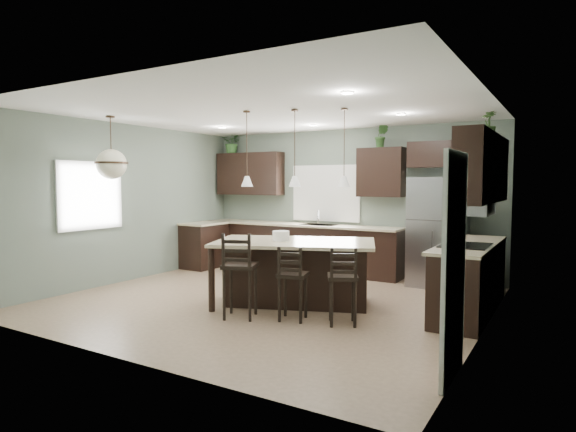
# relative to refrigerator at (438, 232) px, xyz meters

# --- Properties ---
(ground) EXTENTS (6.00, 6.00, 0.00)m
(ground) POSITION_rel_refrigerator_xyz_m (-1.91, -2.33, -0.93)
(ground) COLOR #9E8466
(ground) RESTS_ON ground
(pantry_door) EXTENTS (0.04, 0.82, 2.04)m
(pantry_door) POSITION_rel_refrigerator_xyz_m (1.06, -3.88, 0.09)
(pantry_door) COLOR white
(pantry_door) RESTS_ON ground
(window_back) EXTENTS (1.35, 0.02, 1.00)m
(window_back) POSITION_rel_refrigerator_xyz_m (-2.31, 0.41, 0.62)
(window_back) COLOR white
(window_back) RESTS_ON room_shell
(window_left) EXTENTS (0.02, 1.10, 1.00)m
(window_left) POSITION_rel_refrigerator_xyz_m (-4.90, -3.13, 0.62)
(window_left) COLOR white
(window_left) RESTS_ON room_shell
(left_return_cabs) EXTENTS (0.60, 0.90, 0.90)m
(left_return_cabs) POSITION_rel_refrigerator_xyz_m (-4.61, -0.63, -0.48)
(left_return_cabs) COLOR black
(left_return_cabs) RESTS_ON ground
(left_return_countertop) EXTENTS (0.66, 0.96, 0.04)m
(left_return_countertop) POSITION_rel_refrigerator_xyz_m (-4.59, -0.63, -0.01)
(left_return_countertop) COLOR beige
(left_return_countertop) RESTS_ON left_return_cabs
(back_lower_cabs) EXTENTS (4.20, 0.60, 0.90)m
(back_lower_cabs) POSITION_rel_refrigerator_xyz_m (-2.76, 0.12, -0.48)
(back_lower_cabs) COLOR black
(back_lower_cabs) RESTS_ON ground
(back_countertop) EXTENTS (4.20, 0.66, 0.04)m
(back_countertop) POSITION_rel_refrigerator_xyz_m (-2.76, 0.10, -0.01)
(back_countertop) COLOR beige
(back_countertop) RESTS_ON back_lower_cabs
(sink_inset) EXTENTS (0.70, 0.45, 0.01)m
(sink_inset) POSITION_rel_refrigerator_xyz_m (-2.31, 0.10, 0.01)
(sink_inset) COLOR gray
(sink_inset) RESTS_ON back_countertop
(faucet) EXTENTS (0.02, 0.02, 0.28)m
(faucet) POSITION_rel_refrigerator_xyz_m (-2.31, 0.07, 0.16)
(faucet) COLOR silver
(faucet) RESTS_ON back_countertop
(back_upper_left) EXTENTS (1.55, 0.34, 0.90)m
(back_upper_left) POSITION_rel_refrigerator_xyz_m (-4.06, 0.25, 1.02)
(back_upper_left) COLOR black
(back_upper_left) RESTS_ON room_shell
(back_upper_right) EXTENTS (0.85, 0.34, 0.90)m
(back_upper_right) POSITION_rel_refrigerator_xyz_m (-1.11, 0.25, 1.02)
(back_upper_right) COLOR black
(back_upper_right) RESTS_ON room_shell
(fridge_header) EXTENTS (1.05, 0.34, 0.45)m
(fridge_header) POSITION_rel_refrigerator_xyz_m (-0.06, 0.25, 1.32)
(fridge_header) COLOR black
(fridge_header) RESTS_ON room_shell
(right_lower_cabs) EXTENTS (0.60, 2.35, 0.90)m
(right_lower_cabs) POSITION_rel_refrigerator_xyz_m (0.79, -1.45, -0.48)
(right_lower_cabs) COLOR black
(right_lower_cabs) RESTS_ON ground
(right_countertop) EXTENTS (0.66, 2.35, 0.04)m
(right_countertop) POSITION_rel_refrigerator_xyz_m (0.77, -1.45, -0.01)
(right_countertop) COLOR beige
(right_countertop) RESTS_ON right_lower_cabs
(cooktop) EXTENTS (0.58, 0.75, 0.02)m
(cooktop) POSITION_rel_refrigerator_xyz_m (0.77, -1.73, 0.02)
(cooktop) COLOR black
(cooktop) RESTS_ON right_countertop
(wall_oven_front) EXTENTS (0.01, 0.72, 0.60)m
(wall_oven_front) POSITION_rel_refrigerator_xyz_m (0.48, -1.73, -0.48)
(wall_oven_front) COLOR gray
(wall_oven_front) RESTS_ON right_lower_cabs
(right_upper_cabs) EXTENTS (0.34, 2.35, 0.90)m
(right_upper_cabs) POSITION_rel_refrigerator_xyz_m (0.92, -1.45, 1.02)
(right_upper_cabs) COLOR black
(right_upper_cabs) RESTS_ON room_shell
(microwave) EXTENTS (0.40, 0.75, 0.40)m
(microwave) POSITION_rel_refrigerator_xyz_m (0.87, -1.73, 0.62)
(microwave) COLOR gray
(microwave) RESTS_ON right_upper_cabs
(refrigerator) EXTENTS (0.90, 0.74, 1.85)m
(refrigerator) POSITION_rel_refrigerator_xyz_m (0.00, 0.00, 0.00)
(refrigerator) COLOR gray
(refrigerator) RESTS_ON ground
(kitchen_island) EXTENTS (2.58, 2.03, 0.92)m
(kitchen_island) POSITION_rel_refrigerator_xyz_m (-1.48, -2.30, -0.46)
(kitchen_island) COLOR black
(kitchen_island) RESTS_ON ground
(serving_dish) EXTENTS (0.24, 0.24, 0.14)m
(serving_dish) POSITION_rel_refrigerator_xyz_m (-1.67, -2.37, 0.07)
(serving_dish) COLOR silver
(serving_dish) RESTS_ON kitchen_island
(bar_stool_left) EXTENTS (0.54, 0.54, 1.13)m
(bar_stool_left) POSITION_rel_refrigerator_xyz_m (-1.74, -3.27, -0.36)
(bar_stool_left) COLOR black
(bar_stool_left) RESTS_ON ground
(bar_stool_center) EXTENTS (0.44, 0.44, 0.96)m
(bar_stool_center) POSITION_rel_refrigerator_xyz_m (-1.09, -3.02, -0.44)
(bar_stool_center) COLOR black
(bar_stool_center) RESTS_ON ground
(bar_stool_right) EXTENTS (0.49, 0.49, 0.98)m
(bar_stool_right) POSITION_rel_refrigerator_xyz_m (-0.47, -2.87, -0.43)
(bar_stool_right) COLOR black
(bar_stool_right) RESTS_ON ground
(pendant_left) EXTENTS (0.17, 0.17, 1.10)m
(pendant_left) POSITION_rel_refrigerator_xyz_m (-2.13, -2.56, 1.32)
(pendant_left) COLOR white
(pendant_left) RESTS_ON room_shell
(pendant_center) EXTENTS (0.17, 0.17, 1.10)m
(pendant_center) POSITION_rel_refrigerator_xyz_m (-1.48, -2.30, 1.32)
(pendant_center) COLOR silver
(pendant_center) RESTS_ON room_shell
(pendant_right) EXTENTS (0.17, 0.17, 1.10)m
(pendant_right) POSITION_rel_refrigerator_xyz_m (-0.83, -2.04, 1.32)
(pendant_right) COLOR white
(pendant_right) RESTS_ON room_shell
(chandelier) EXTENTS (0.51, 0.51, 0.98)m
(chandelier) POSITION_rel_refrigerator_xyz_m (-4.28, -3.19, 1.38)
(chandelier) COLOR beige
(chandelier) RESTS_ON room_shell
(plant_back_left) EXTENTS (0.46, 0.40, 0.47)m
(plant_back_left) POSITION_rel_refrigerator_xyz_m (-4.50, 0.22, 1.71)
(plant_back_left) COLOR #2E5B27
(plant_back_left) RESTS_ON back_upper_left
(plant_back_right) EXTENTS (0.28, 0.24, 0.44)m
(plant_back_right) POSITION_rel_refrigerator_xyz_m (-1.10, 0.22, 1.69)
(plant_back_right) COLOR #2F5625
(plant_back_right) RESTS_ON back_upper_right
(plant_right_wall) EXTENTS (0.27, 0.27, 0.37)m
(plant_right_wall) POSITION_rel_refrigerator_xyz_m (0.89, -0.95, 1.66)
(plant_right_wall) COLOR #2C481F
(plant_right_wall) RESTS_ON right_upper_cabs
(room_shell) EXTENTS (6.00, 6.00, 6.00)m
(room_shell) POSITION_rel_refrigerator_xyz_m (-1.91, -2.33, 0.77)
(room_shell) COLOR slate
(room_shell) RESTS_ON ground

